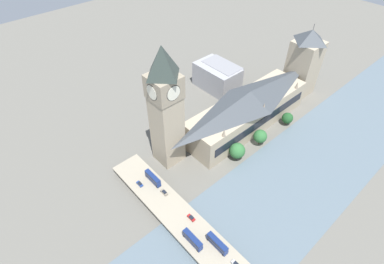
% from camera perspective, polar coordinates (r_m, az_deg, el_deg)
% --- Properties ---
extents(ground_plane, '(600.00, 600.00, 0.00)m').
position_cam_1_polar(ground_plane, '(193.38, 12.01, -1.87)').
color(ground_plane, '#605E56').
extents(river_water, '(56.13, 360.00, 0.30)m').
position_cam_1_polar(river_water, '(183.00, 20.28, -7.34)').
color(river_water, slate).
rests_on(river_water, ground_plane).
extents(parliament_hall, '(24.92, 91.68, 26.95)m').
position_cam_1_polar(parliament_hall, '(196.19, 10.61, 4.33)').
color(parliament_hall, tan).
rests_on(parliament_hall, ground_plane).
extents(clock_tower, '(15.14, 15.14, 72.23)m').
position_cam_1_polar(clock_tower, '(154.38, -5.08, 5.01)').
color(clock_tower, tan).
rests_on(clock_tower, ground_plane).
extents(victoria_tower, '(18.57, 18.57, 52.80)m').
position_cam_1_polar(victoria_tower, '(233.70, 20.52, 12.26)').
color(victoria_tower, tan).
rests_on(victoria_tower, ground_plane).
extents(road_bridge, '(144.27, 16.30, 4.01)m').
position_cam_1_polar(road_bridge, '(143.60, 4.02, -21.90)').
color(road_bridge, gray).
rests_on(road_bridge, ground_plane).
extents(double_decker_bus_lead, '(11.29, 2.53, 5.00)m').
position_cam_1_polar(double_decker_bus_lead, '(162.45, -7.48, -8.68)').
color(double_decker_bus_lead, navy).
rests_on(double_decker_bus_lead, road_bridge).
extents(double_decker_bus_mid, '(11.10, 2.62, 5.03)m').
position_cam_1_polar(double_decker_bus_mid, '(141.98, 0.12, -19.78)').
color(double_decker_bus_mid, navy).
rests_on(double_decker_bus_mid, road_bridge).
extents(double_decker_bus_rear, '(11.42, 2.60, 4.96)m').
position_cam_1_polar(double_decker_bus_rear, '(141.64, 4.83, -20.37)').
color(double_decker_bus_rear, navy).
rests_on(double_decker_bus_rear, road_bridge).
extents(car_northbound_lead, '(4.49, 1.82, 1.40)m').
position_cam_1_polar(car_northbound_lead, '(140.69, 8.39, -23.67)').
color(car_northbound_lead, silver).
rests_on(car_northbound_lead, road_bridge).
extents(car_northbound_mid, '(4.56, 1.79, 1.37)m').
position_cam_1_polar(car_northbound_mid, '(158.72, -5.32, -11.36)').
color(car_northbound_mid, slate).
rests_on(car_northbound_mid, road_bridge).
extents(car_southbound_lead, '(4.23, 1.83, 1.48)m').
position_cam_1_polar(car_southbound_lead, '(163.66, -9.93, -9.70)').
color(car_southbound_lead, navy).
rests_on(car_southbound_lead, road_bridge).
extents(car_southbound_mid, '(4.38, 1.84, 1.44)m').
position_cam_1_polar(car_southbound_mid, '(149.79, -0.15, -16.01)').
color(car_southbound_mid, maroon).
rests_on(car_southbound_mid, road_bridge).
extents(city_block_west, '(28.65, 16.32, 18.97)m').
position_cam_1_polar(city_block_west, '(234.11, 5.57, 10.65)').
color(city_block_west, gray).
rests_on(city_block_west, ground_plane).
extents(city_block_center, '(33.38, 21.23, 18.59)m').
position_cam_1_polar(city_block_center, '(232.51, 4.80, 10.41)').
color(city_block_center, '#939399').
rests_on(city_block_center, ground_plane).
extents(tree_embankment_near, '(9.35, 9.35, 11.18)m').
position_cam_1_polar(tree_embankment_near, '(176.76, 8.61, -3.54)').
color(tree_embankment_near, brown).
rests_on(tree_embankment_near, ground_plane).
extents(tree_embankment_mid, '(8.40, 8.40, 10.69)m').
position_cam_1_polar(tree_embankment_mid, '(188.20, 12.86, -0.80)').
color(tree_embankment_mid, brown).
rests_on(tree_embankment_mid, ground_plane).
extents(tree_embankment_far, '(7.41, 7.41, 9.03)m').
position_cam_1_polar(tree_embankment_far, '(208.16, 17.70, 2.54)').
color(tree_embankment_far, brown).
rests_on(tree_embankment_far, ground_plane).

